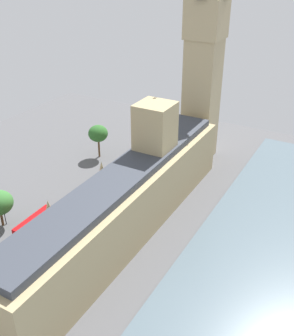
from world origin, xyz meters
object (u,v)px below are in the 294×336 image
(car_white_midblock, at_px, (121,163))
(street_lamp_slot_10, at_px, (3,207))
(plane_tree_under_trees, at_px, (98,134))
(pedestrian_opposite_hall, at_px, (78,234))
(car_black_by_river_gate, at_px, (6,254))
(car_dark_green_near_tower, at_px, (106,182))
(double_decker_bus_corner, at_px, (35,226))
(clock_tower, at_px, (205,44))
(car_blue_trailing, at_px, (79,197))
(parliament_building, at_px, (129,198))

(car_white_midblock, height_order, street_lamp_slot_10, street_lamp_slot_10)
(car_white_midblock, height_order, plane_tree_under_trees, plane_tree_under_trees)
(car_white_midblock, height_order, pedestrian_opposite_hall, car_white_midblock)
(car_black_by_river_gate, bearing_deg, car_dark_green_near_tower, 86.19)
(double_decker_bus_corner, bearing_deg, street_lamp_slot_10, 179.13)
(car_dark_green_near_tower, xyz_separation_m, plane_tree_under_trees, (11.26, -13.08, 6.57))
(car_dark_green_near_tower, height_order, car_black_by_river_gate, same)
(clock_tower, height_order, pedestrian_opposite_hall, clock_tower)
(plane_tree_under_trees, distance_m, street_lamp_slot_10, 38.29)
(car_black_by_river_gate, distance_m, pedestrian_opposite_hall, 14.87)
(car_dark_green_near_tower, height_order, double_decker_bus_corner, double_decker_bus_corner)
(car_white_midblock, bearing_deg, car_dark_green_near_tower, -79.51)
(plane_tree_under_trees, relative_size, street_lamp_slot_10, 1.52)
(car_white_midblock, relative_size, plane_tree_under_trees, 0.48)
(car_white_midblock, xyz_separation_m, car_blue_trailing, (-0.78, 20.23, -0.00))
(plane_tree_under_trees, bearing_deg, car_dark_green_near_tower, 130.70)
(car_dark_green_near_tower, distance_m, pedestrian_opposite_hall, 21.85)
(car_blue_trailing, bearing_deg, car_white_midblock, 96.46)
(car_dark_green_near_tower, bearing_deg, pedestrian_opposite_hall, 109.47)
(car_dark_green_near_tower, xyz_separation_m, street_lamp_slot_10, (9.87, 25.07, 3.67))
(parliament_building, relative_size, car_blue_trailing, 15.98)
(car_dark_green_near_tower, height_order, car_blue_trailing, same)
(car_white_midblock, relative_size, street_lamp_slot_10, 0.73)
(street_lamp_slot_10, bearing_deg, double_decker_bus_corner, -179.36)
(parliament_building, height_order, car_dark_green_near_tower, parliament_building)
(car_blue_trailing, height_order, street_lamp_slot_10, street_lamp_slot_10)
(parliament_building, distance_m, car_black_by_river_gate, 27.05)
(car_white_midblock, distance_m, car_blue_trailing, 20.25)
(clock_tower, xyz_separation_m, car_black_by_river_gate, (15.17, 61.48, -31.90))
(plane_tree_under_trees, bearing_deg, car_white_midblock, 167.85)
(double_decker_bus_corner, relative_size, car_black_by_river_gate, 2.51)
(double_decker_bus_corner, xyz_separation_m, pedestrian_opposite_hall, (-7.83, -4.26, -1.90))
(double_decker_bus_corner, distance_m, street_lamp_slot_10, 9.19)
(parliament_building, bearing_deg, pedestrian_opposite_hall, 45.31)
(car_black_by_river_gate, xyz_separation_m, plane_tree_under_trees, (10.06, -46.25, 6.57))
(car_dark_green_near_tower, height_order, pedestrian_opposite_hall, car_dark_green_near_tower)
(car_white_midblock, height_order, car_blue_trailing, same)
(parliament_building, bearing_deg, car_blue_trailing, -12.15)
(parliament_building, relative_size, car_black_by_river_gate, 17.34)
(car_dark_green_near_tower, relative_size, pedestrian_opposite_hall, 2.85)
(clock_tower, bearing_deg, car_blue_trailing, 67.30)
(car_white_midblock, bearing_deg, pedestrian_opposite_hall, -75.39)
(street_lamp_slot_10, bearing_deg, plane_tree_under_trees, -87.92)
(car_blue_trailing, bearing_deg, clock_tower, 71.54)
(car_white_midblock, xyz_separation_m, car_black_by_river_gate, (-1.24, 44.35, -0.00))
(clock_tower, xyz_separation_m, plane_tree_under_trees, (25.24, 15.24, -25.33))
(parliament_building, relative_size, clock_tower, 1.15)
(double_decker_bus_corner, bearing_deg, clock_tower, 72.91)
(parliament_building, bearing_deg, car_dark_green_near_tower, -40.15)
(plane_tree_under_trees, bearing_deg, double_decker_bus_corner, 105.25)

